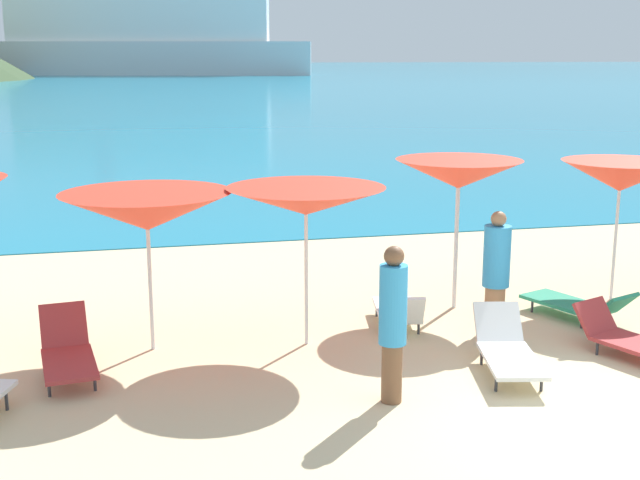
# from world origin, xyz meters

# --- Properties ---
(ground_plane) EXTENTS (50.00, 100.00, 0.30)m
(ground_plane) POSITION_xyz_m (0.00, 10.00, -0.15)
(ground_plane) COLOR beige
(ocean_water) EXTENTS (650.00, 440.00, 0.02)m
(ocean_water) POSITION_xyz_m (0.00, 229.21, 0.01)
(ocean_water) COLOR teal
(ocean_water) RESTS_ON ground_plane
(umbrella_2) EXTENTS (2.24, 2.24, 2.03)m
(umbrella_2) POSITION_xyz_m (-4.50, 3.39, 1.79)
(umbrella_2) COLOR silver
(umbrella_2) RESTS_ON ground_plane
(umbrella_3) EXTENTS (2.04, 2.04, 2.07)m
(umbrella_3) POSITION_xyz_m (-2.54, 3.14, 1.89)
(umbrella_3) COLOR silver
(umbrella_3) RESTS_ON ground_plane
(umbrella_4) EXTENTS (1.83, 1.83, 2.21)m
(umbrella_4) POSITION_xyz_m (-0.06, 4.21, 2.00)
(umbrella_4) COLOR silver
(umbrella_4) RESTS_ON ground_plane
(umbrella_5) EXTENTS (1.91, 1.91, 2.14)m
(umbrella_5) POSITION_xyz_m (2.46, 4.04, 1.91)
(umbrella_5) COLOR silver
(umbrella_5) RESTS_ON ground_plane
(lounge_chair_1) EXTENTS (0.74, 1.53, 0.71)m
(lounge_chair_1) POSITION_xyz_m (-5.50, 2.71, 0.30)
(lounge_chair_1) COLOR #A53333
(lounge_chair_1) RESTS_ON ground_plane
(lounge_chair_4) EXTENTS (1.06, 1.49, 0.59)m
(lounge_chair_4) POSITION_xyz_m (1.24, 1.78, 0.25)
(lounge_chair_4) COLOR #A53333
(lounge_chair_4) RESTS_ON ground_plane
(lounge_chair_6) EXTENTS (0.92, 1.67, 0.65)m
(lounge_chair_6) POSITION_xyz_m (-0.43, 1.66, 0.28)
(lounge_chair_6) COLOR white
(lounge_chair_6) RESTS_ON ground_plane
(lounge_chair_8) EXTENTS (0.80, 1.47, 0.61)m
(lounge_chair_8) POSITION_xyz_m (-1.18, 3.47, 0.25)
(lounge_chair_8) COLOR white
(lounge_chair_8) RESTS_ON ground_plane
(lounge_chair_11) EXTENTS (1.12, 1.73, 0.55)m
(lounge_chair_11) POSITION_xyz_m (1.42, 3.22, 0.24)
(lounge_chair_11) COLOR #268C66
(lounge_chair_11) RESTS_ON ground_plane
(beachgoer_0) EXTENTS (0.30, 0.30, 1.73)m
(beachgoer_0) POSITION_xyz_m (-2.04, 1.12, 0.93)
(beachgoer_0) COLOR brown
(beachgoer_0) RESTS_ON ground_plane
(beachgoer_1) EXTENTS (0.36, 0.36, 1.66)m
(beachgoer_1) POSITION_xyz_m (0.05, 3.06, 0.87)
(beachgoer_1) COLOR #A3704C
(beachgoer_1) RESTS_ON ground_plane
(cruise_ship) EXTENTS (65.43, 24.29, 21.20)m
(cruise_ship) POSITION_xyz_m (-0.98, 158.91, 8.11)
(cruise_ship) COLOR silver
(cruise_ship) RESTS_ON ocean_water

